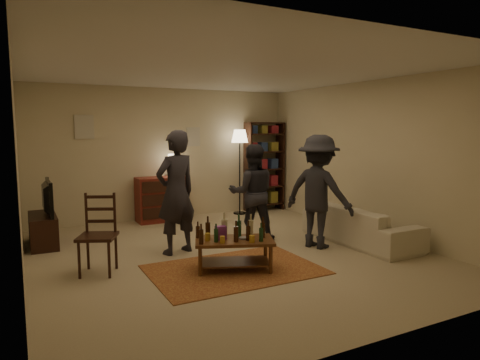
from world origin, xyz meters
TOP-DOWN VIEW (x-y plane):
  - floor at (0.00, 0.00)m, footprint 6.00×6.00m
  - room_shell at (-0.65, 2.98)m, footprint 6.00×6.00m
  - rug at (-0.27, -0.70)m, footprint 2.20×1.50m
  - coffee_table at (-0.28, -0.69)m, footprint 1.16×0.90m
  - dining_chair at (-1.86, 0.05)m, footprint 0.60×0.60m
  - tv_stand at (-2.44, 1.80)m, footprint 0.40×1.00m
  - dresser at (-0.19, 2.71)m, footprint 1.00×0.50m
  - bookshelf at (2.25, 2.78)m, footprint 0.90×0.34m
  - floor_lamp at (1.55, 2.65)m, footprint 0.36×0.36m
  - sofa at (2.20, -0.40)m, footprint 0.81×2.08m
  - person_left at (-0.68, 0.41)m, footprint 0.77×0.62m
  - person_right at (0.68, 0.53)m, footprint 0.95×0.86m
  - person_by_sofa at (1.42, -0.29)m, footprint 1.06×1.32m

SIDE VIEW (x-z plane):
  - floor at x=0.00m, z-range 0.00..0.00m
  - rug at x=-0.27m, z-range 0.00..0.01m
  - sofa at x=2.20m, z-range 0.00..0.61m
  - coffee_table at x=-0.28m, z-range 0.00..0.76m
  - tv_stand at x=-2.44m, z-range -0.14..0.91m
  - dresser at x=-0.19m, z-range -0.20..1.16m
  - dining_chair at x=-1.86m, z-range 0.03..1.08m
  - person_right at x=0.68m, z-range 0.00..1.62m
  - person_by_sofa at x=1.42m, z-range 0.00..1.78m
  - person_left at x=-0.68m, z-range 0.00..1.85m
  - bookshelf at x=2.25m, z-range 0.03..2.04m
  - floor_lamp at x=1.55m, z-range 0.65..2.51m
  - room_shell at x=-0.65m, z-range -1.19..4.81m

